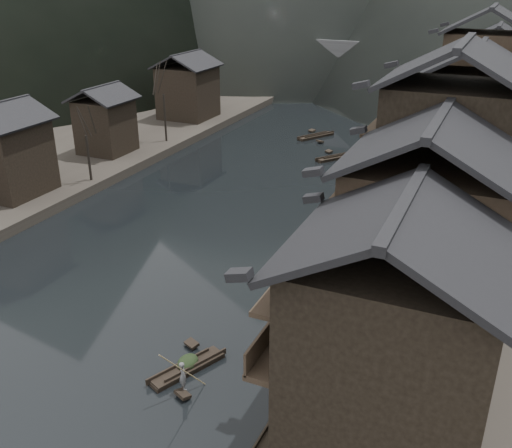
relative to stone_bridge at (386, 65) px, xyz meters
The scene contains 12 objects.
water 72.18m from the stone_bridge, 90.00° to the right, with size 300.00×300.00×0.00m, color black.
left_bank 47.64m from the stone_bridge, 137.56° to the right, with size 40.00×200.00×1.20m, color #2D2823.
stilt_houses 55.62m from the stone_bridge, 71.85° to the right, with size 9.00×67.60×17.10m.
left_houses 55.79m from the stone_bridge, 111.56° to the right, with size 8.10×53.20×8.73m.
bare_trees 64.28m from the stone_bridge, 105.34° to the right, with size 3.97×44.51×7.95m.
moored_sampans 58.84m from the stone_bridge, 77.95° to the right, with size 2.60×50.18×0.47m.
midriver_boats 25.40m from the stone_bridge, 94.09° to the right, with size 11.94×34.05×0.45m.
stone_bridge is the anchor object (origin of this frame).
hero_sampan 77.05m from the stone_bridge, 85.20° to the right, with size 2.68×4.69×0.43m.
cargo_heap 76.81m from the stone_bridge, 85.25° to the right, with size 1.05×1.38×0.63m, color black.
boatman 78.56m from the stone_bridge, 84.80° to the right, with size 0.60×0.39×1.63m, color slate.
bamboo_pole 78.50m from the stone_bridge, 84.65° to the right, with size 0.06×0.06×4.39m, color #8C7A51.
Camera 1 is at (19.85, -25.67, 19.67)m, focal length 40.00 mm.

